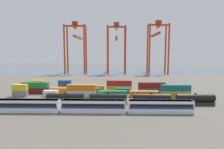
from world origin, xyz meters
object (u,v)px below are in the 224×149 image
at_px(gantry_crane_east, 157,41).
at_px(shipping_container_14, 152,91).
at_px(shipping_container_13, 122,91).
at_px(passenger_train, 94,105).
at_px(shipping_container_18, 65,88).
at_px(gantry_crane_central, 116,43).
at_px(gantry_crane_west, 76,42).
at_px(freight_tank_row, 130,99).
at_px(shipping_container_12, 93,91).

bearing_deg(gantry_crane_east, shipping_container_14, -103.13).
xyz_separation_m(shipping_container_13, gantry_crane_east, (35.02, 92.83, 27.99)).
xyz_separation_m(passenger_train, shipping_container_13, (9.91, 27.42, -0.84)).
height_order(shipping_container_18, gantry_crane_central, gantry_crane_central).
bearing_deg(shipping_container_13, gantry_crane_west, 113.47).
bearing_deg(gantry_crane_east, shipping_container_13, -110.67).
bearing_deg(shipping_container_13, gantry_crane_central, 91.62).
bearing_deg(passenger_train, shipping_container_13, 70.13).
bearing_deg(shipping_container_14, gantry_crane_east, 76.87).
bearing_deg(shipping_container_14, gantry_crane_west, 120.03).
distance_m(freight_tank_row, shipping_container_12, 23.88).
xyz_separation_m(shipping_container_12, gantry_crane_central, (10.72, 92.99, 26.56)).
relative_size(shipping_container_13, shipping_container_18, 1.00).
height_order(shipping_container_12, shipping_container_14, same).
height_order(shipping_container_13, gantry_crane_east, gantry_crane_east).
height_order(shipping_container_18, gantry_crane_west, gantry_crane_west).
bearing_deg(gantry_crane_central, shipping_container_14, -80.24).
distance_m(shipping_container_12, shipping_container_18, 15.98).
bearing_deg(gantry_crane_west, passenger_train, -75.82).
relative_size(shipping_container_13, gantry_crane_west, 0.13).
bearing_deg(gantry_crane_east, shipping_container_18, -126.08).
distance_m(shipping_container_13, shipping_container_14, 13.36).
distance_m(shipping_container_13, shipping_container_18, 28.76).
height_order(passenger_train, gantry_crane_central, gantry_crane_central).
bearing_deg(passenger_train, gantry_crane_central, 86.54).
distance_m(shipping_container_12, gantry_crane_east, 108.36).
bearing_deg(shipping_container_18, shipping_container_12, -22.93).
bearing_deg(freight_tank_row, gantry_crane_west, 110.89).
distance_m(shipping_container_12, shipping_container_13, 13.36).
bearing_deg(shipping_container_18, shipping_container_13, -12.51).
relative_size(freight_tank_row, shipping_container_14, 4.96).
height_order(shipping_container_13, gantry_crane_central, gantry_crane_central).
xyz_separation_m(passenger_train, gantry_crane_central, (7.28, 120.41, 25.71)).
bearing_deg(shipping_container_12, shipping_container_14, 0.00).
relative_size(shipping_container_12, shipping_container_14, 0.50).
bearing_deg(freight_tank_row, gantry_crane_central, 92.43).
bearing_deg(gantry_crane_central, shipping_container_12, -96.58).
bearing_deg(shipping_container_18, passenger_train, -61.63).
xyz_separation_m(gantry_crane_central, gantry_crane_east, (37.65, -0.16, 1.43)).
height_order(freight_tank_row, gantry_crane_east, gantry_crane_east).
relative_size(shipping_container_12, shipping_container_18, 1.00).
distance_m(gantry_crane_west, gantry_crane_east, 75.31).
xyz_separation_m(shipping_container_13, shipping_container_18, (-28.08, 6.23, 0.00)).
xyz_separation_m(shipping_container_12, shipping_container_14, (26.72, 0.00, 0.00)).
distance_m(shipping_container_13, gantry_crane_central, 96.74).
xyz_separation_m(freight_tank_row, shipping_container_18, (-30.16, 24.44, -0.72)).
bearing_deg(shipping_container_13, freight_tank_row, -83.49).
relative_size(shipping_container_14, gantry_crane_west, 0.26).
bearing_deg(gantry_crane_west, gantry_crane_central, 0.31).
xyz_separation_m(freight_tank_row, shipping_container_13, (-2.08, 18.21, -0.72)).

